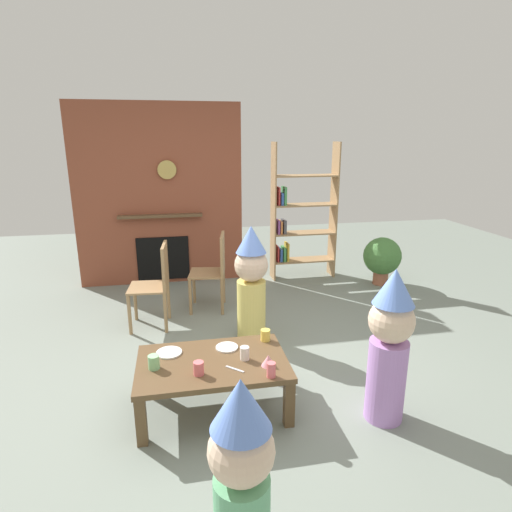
# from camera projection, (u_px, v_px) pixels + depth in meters

# --- Properties ---
(ground_plane) EXTENTS (12.00, 12.00, 0.00)m
(ground_plane) POSITION_uv_depth(u_px,v_px,m) (248.00, 372.00, 3.63)
(ground_plane) COLOR gray
(brick_fireplace_feature) EXTENTS (2.20, 0.28, 2.40)m
(brick_fireplace_feature) POSITION_uv_depth(u_px,v_px,m) (160.00, 196.00, 5.62)
(brick_fireplace_feature) COLOR brown
(brick_fireplace_feature) RESTS_ON ground_plane
(bookshelf) EXTENTS (0.90, 0.28, 1.90)m
(bookshelf) POSITION_uv_depth(u_px,v_px,m) (299.00, 218.00, 5.87)
(bookshelf) COLOR #9E7A51
(bookshelf) RESTS_ON ground_plane
(coffee_table) EXTENTS (1.09, 0.69, 0.39)m
(coffee_table) POSITION_uv_depth(u_px,v_px,m) (213.00, 368.00, 3.06)
(coffee_table) COLOR brown
(coffee_table) RESTS_ON ground_plane
(paper_cup_near_left) EXTENTS (0.08, 0.08, 0.10)m
(paper_cup_near_left) POSITION_uv_depth(u_px,v_px,m) (154.00, 362.00, 2.93)
(paper_cup_near_left) COLOR #8CD18C
(paper_cup_near_left) RESTS_ON coffee_table
(paper_cup_near_right) EXTENTS (0.07, 0.07, 0.10)m
(paper_cup_near_right) POSITION_uv_depth(u_px,v_px,m) (245.00, 353.00, 3.06)
(paper_cup_near_right) COLOR silver
(paper_cup_near_right) RESTS_ON coffee_table
(paper_cup_center) EXTENTS (0.08, 0.08, 0.09)m
(paper_cup_center) POSITION_uv_depth(u_px,v_px,m) (265.00, 335.00, 3.34)
(paper_cup_center) COLOR #F2CC4C
(paper_cup_center) RESTS_ON coffee_table
(paper_cup_far_left) EXTENTS (0.06, 0.06, 0.11)m
(paper_cup_far_left) POSITION_uv_depth(u_px,v_px,m) (271.00, 370.00, 2.83)
(paper_cup_far_left) COLOR #E5666B
(paper_cup_far_left) RESTS_ON coffee_table
(paper_cup_far_right) EXTENTS (0.07, 0.07, 0.10)m
(paper_cup_far_right) POSITION_uv_depth(u_px,v_px,m) (199.00, 368.00, 2.86)
(paper_cup_far_right) COLOR #E5666B
(paper_cup_far_right) RESTS_ON coffee_table
(paper_plate_front) EXTENTS (0.19, 0.19, 0.01)m
(paper_plate_front) POSITION_uv_depth(u_px,v_px,m) (169.00, 353.00, 3.15)
(paper_plate_front) COLOR white
(paper_plate_front) RESTS_ON coffee_table
(paper_plate_rear) EXTENTS (0.17, 0.17, 0.01)m
(paper_plate_rear) POSITION_uv_depth(u_px,v_px,m) (227.00, 347.00, 3.23)
(paper_plate_rear) COLOR white
(paper_plate_rear) RESTS_ON coffee_table
(birthday_cake_slice) EXTENTS (0.10, 0.10, 0.08)m
(birthday_cake_slice) POSITION_uv_depth(u_px,v_px,m) (268.00, 360.00, 2.97)
(birthday_cake_slice) COLOR pink
(birthday_cake_slice) RESTS_ON coffee_table
(table_fork) EXTENTS (0.12, 0.11, 0.01)m
(table_fork) POSITION_uv_depth(u_px,v_px,m) (235.00, 369.00, 2.93)
(table_fork) COLOR silver
(table_fork) RESTS_ON coffee_table
(child_with_cone_hat) EXTENTS (0.29, 0.29, 1.04)m
(child_with_cone_hat) POSITION_uv_depth(u_px,v_px,m) (242.00, 480.00, 1.78)
(child_with_cone_hat) COLOR #66B27F
(child_with_cone_hat) RESTS_ON ground_plane
(child_in_pink) EXTENTS (0.31, 0.31, 1.13)m
(child_in_pink) POSITION_uv_depth(u_px,v_px,m) (389.00, 342.00, 2.88)
(child_in_pink) COLOR #B27FCC
(child_in_pink) RESTS_ON ground_plane
(child_by_the_chairs) EXTENTS (0.32, 0.32, 1.17)m
(child_by_the_chairs) POSITION_uv_depth(u_px,v_px,m) (251.00, 282.00, 4.03)
(child_by_the_chairs) COLOR #E0CC66
(child_by_the_chairs) RESTS_ON ground_plane
(dining_chair_left) EXTENTS (0.43, 0.43, 0.90)m
(dining_chair_left) POSITION_uv_depth(u_px,v_px,m) (157.00, 281.00, 4.38)
(dining_chair_left) COLOR #9E7A51
(dining_chair_left) RESTS_ON ground_plane
(dining_chair_middle) EXTENTS (0.46, 0.46, 0.90)m
(dining_chair_middle) POSITION_uv_depth(u_px,v_px,m) (215.00, 267.00, 4.84)
(dining_chair_middle) COLOR #9E7A51
(dining_chair_middle) RESTS_ON ground_plane
(potted_plant_tall) EXTENTS (0.51, 0.51, 0.66)m
(potted_plant_tall) POSITION_uv_depth(u_px,v_px,m) (382.00, 257.00, 5.70)
(potted_plant_tall) COLOR #9E5B42
(potted_plant_tall) RESTS_ON ground_plane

